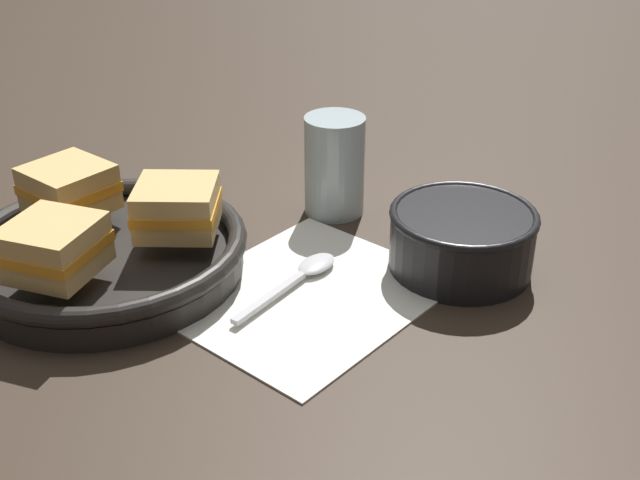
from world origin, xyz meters
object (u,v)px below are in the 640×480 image
object	(u,v)px
skillet	(104,254)
sandwich_near_right	(69,188)
sandwich_far_left	(54,247)
soup_bowl	(462,236)
drinking_glass	(334,166)
sandwich_near_left	(177,207)
spoon	(304,273)

from	to	relation	value
skillet	sandwich_near_right	bearing A→B (deg)	75.66
skillet	sandwich_near_right	distance (m)	0.08
skillet	sandwich_far_left	world-z (taller)	sandwich_far_left
soup_bowl	drinking_glass	distance (m)	0.17
sandwich_near_left	sandwich_far_left	distance (m)	0.12
soup_bowl	spoon	size ratio (longest dim) A/B	0.97
spoon	drinking_glass	size ratio (longest dim) A/B	1.33
sandwich_far_left	drinking_glass	bearing A→B (deg)	-12.89
soup_bowl	sandwich_far_left	xyz separation A→B (m)	(-0.28, 0.24, 0.03)
soup_bowl	spoon	bearing A→B (deg)	135.95
skillet	sandwich_near_left	xyz separation A→B (m)	(0.05, -0.05, 0.04)
soup_bowl	spoon	xyz separation A→B (m)	(-0.11, 0.11, -0.03)
sandwich_near_right	soup_bowl	bearing A→B (deg)	-58.89
sandwich_near_right	drinking_glass	bearing A→B (deg)	-35.31
sandwich_near_left	sandwich_far_left	xyz separation A→B (m)	(-0.12, 0.03, 0.00)
sandwich_near_left	drinking_glass	size ratio (longest dim) A/B	0.96
soup_bowl	sandwich_near_left	size ratio (longest dim) A/B	1.35
soup_bowl	skillet	distance (m)	0.34
soup_bowl	drinking_glass	world-z (taller)	drinking_glass
sandwich_near_left	spoon	bearing A→B (deg)	-63.60
soup_bowl	sandwich_near_left	world-z (taller)	sandwich_near_left
sandwich_near_left	sandwich_near_right	world-z (taller)	same
sandwich_near_left	sandwich_near_right	xyz separation A→B (m)	(-0.04, 0.12, 0.00)
spoon	skillet	xyz separation A→B (m)	(-0.11, 0.16, 0.01)
spoon	sandwich_far_left	distance (m)	0.23
sandwich_near_left	soup_bowl	bearing A→B (deg)	-52.73
sandwich_near_left	sandwich_far_left	bearing A→B (deg)	167.27
sandwich_far_left	drinking_glass	world-z (taller)	drinking_glass
spoon	skillet	world-z (taller)	skillet
spoon	soup_bowl	bearing A→B (deg)	-46.49
skillet	drinking_glass	size ratio (longest dim) A/B	3.08
skillet	drinking_glass	distance (m)	0.26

